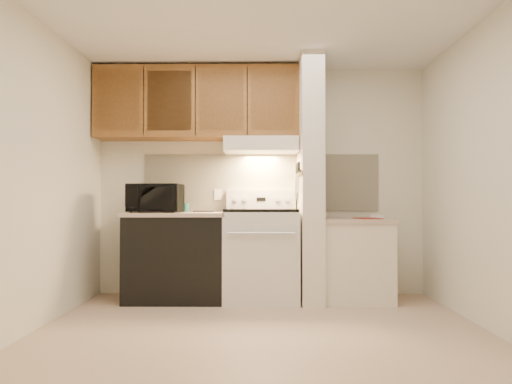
{
  "coord_description": "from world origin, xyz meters",
  "views": [
    {
      "loc": [
        -0.0,
        -3.59,
        1.03
      ],
      "look_at": [
        -0.05,
        0.75,
        1.12
      ],
      "focal_mm": 32.0,
      "sensor_mm": 36.0,
      "label": 1
    }
  ],
  "objects": [
    {
      "name": "cab_door_a",
      "position": [
        -1.51,
        1.17,
        2.08
      ],
      "size": [
        0.46,
        0.01,
        0.63
      ],
      "primitive_type": "cube",
      "color": "brown",
      "rests_on": "upper_cabinets"
    },
    {
      "name": "pillar_trim",
      "position": [
        0.39,
        1.15,
        1.3
      ],
      "size": [
        0.01,
        0.7,
        0.04
      ],
      "primitive_type": "cube",
      "color": "brown",
      "rests_on": "partition_pillar"
    },
    {
      "name": "wall_right",
      "position": [
        1.8,
        0.0,
        1.25
      ],
      "size": [
        0.02,
        3.0,
        2.5
      ],
      "primitive_type": "cube",
      "color": "silver",
      "rests_on": "floor"
    },
    {
      "name": "range_knob_right_inner",
      "position": [
        0.18,
        1.4,
        1.05
      ],
      "size": [
        0.05,
        0.02,
        0.05
      ],
      "primitive_type": "cylinder",
      "rotation": [
        1.57,
        0.0,
        0.0
      ],
      "color": "silver",
      "rests_on": "range_backguard"
    },
    {
      "name": "hood_lip",
      "position": [
        0.0,
        1.07,
        1.58
      ],
      "size": [
        0.78,
        0.04,
        0.06
      ],
      "primitive_type": "cube",
      "color": "silver",
      "rests_on": "range_hood"
    },
    {
      "name": "upper_cabinets",
      "position": [
        -0.69,
        1.32,
        2.08
      ],
      "size": [
        2.18,
        0.33,
        0.77
      ],
      "primitive_type": "cube",
      "color": "brown",
      "rests_on": "wall_back"
    },
    {
      "name": "knife_blade_c",
      "position": [
        0.38,
        1.11,
        1.2
      ],
      "size": [
        0.01,
        0.04,
        0.2
      ],
      "primitive_type": "cube",
      "color": "silver",
      "rests_on": "knife_strip"
    },
    {
      "name": "knife_handle_a",
      "position": [
        0.38,
        0.93,
        1.37
      ],
      "size": [
        0.02,
        0.02,
        0.1
      ],
      "primitive_type": "cylinder",
      "color": "black",
      "rests_on": "knife_strip"
    },
    {
      "name": "knife_handle_e",
      "position": [
        0.38,
        1.25,
        1.37
      ],
      "size": [
        0.02,
        0.02,
        0.1
      ],
      "primitive_type": "cylinder",
      "color": "black",
      "rests_on": "knife_strip"
    },
    {
      "name": "teal_jar",
      "position": [
        -0.83,
        1.39,
        0.96
      ],
      "size": [
        0.11,
        0.11,
        0.09
      ],
      "primitive_type": "cylinder",
      "rotation": [
        0.0,
        0.0,
        -0.32
      ],
      "color": "#225F52",
      "rests_on": "left_countertop"
    },
    {
      "name": "cab_door_d",
      "position": [
        0.13,
        1.17,
        2.08
      ],
      "size": [
        0.46,
        0.01,
        0.63
      ],
      "primitive_type": "cube",
      "color": "brown",
      "rests_on": "upper_cabinets"
    },
    {
      "name": "cab_gap_a",
      "position": [
        -1.23,
        1.16,
        2.08
      ],
      "size": [
        0.01,
        0.01,
        0.73
      ],
      "primitive_type": "cube",
      "color": "black",
      "rests_on": "upper_cabinets"
    },
    {
      "name": "ceiling",
      "position": [
        0.0,
        0.0,
        2.5
      ],
      "size": [
        3.6,
        3.6,
        0.0
      ],
      "primitive_type": "plane",
      "rotation": [
        3.14,
        0.0,
        0.0
      ],
      "color": "white",
      "rests_on": "wall_back"
    },
    {
      "name": "range_body",
      "position": [
        0.0,
        1.16,
        0.46
      ],
      "size": [
        0.76,
        0.65,
        0.92
      ],
      "primitive_type": "cube",
      "color": "silver",
      "rests_on": "floor"
    },
    {
      "name": "right_countertop",
      "position": [
        0.97,
        1.15,
        0.83
      ],
      "size": [
        0.74,
        0.64,
        0.04
      ],
      "primitive_type": "cube",
      "color": "#C0A796",
      "rests_on": "right_cab_base"
    },
    {
      "name": "floor",
      "position": [
        0.0,
        0.0,
        0.0
      ],
      "size": [
        3.6,
        3.6,
        0.0
      ],
      "primitive_type": "plane",
      "color": "#C8AA8E",
      "rests_on": "ground"
    },
    {
      "name": "dishwasher_front",
      "position": [
        -0.88,
        1.17,
        0.43
      ],
      "size": [
        1.0,
        0.63,
        0.87
      ],
      "primitive_type": "cube",
      "color": "black",
      "rests_on": "floor"
    },
    {
      "name": "range_display",
      "position": [
        0.0,
        1.4,
        1.05
      ],
      "size": [
        0.1,
        0.01,
        0.04
      ],
      "primitive_type": "cube",
      "color": "black",
      "rests_on": "range_backguard"
    },
    {
      "name": "oven_window",
      "position": [
        0.0,
        0.84,
        0.5
      ],
      "size": [
        0.5,
        0.01,
        0.3
      ],
      "primitive_type": "cube",
      "color": "black",
      "rests_on": "range_body"
    },
    {
      "name": "knife_blade_e",
      "position": [
        0.38,
        1.26,
        1.21
      ],
      "size": [
        0.01,
        0.04,
        0.18
      ],
      "primitive_type": "cube",
      "color": "silver",
      "rests_on": "knife_strip"
    },
    {
      "name": "wall_back",
      "position": [
        0.0,
        1.5,
        1.25
      ],
      "size": [
        3.6,
        2.5,
        0.02
      ],
      "primitive_type": "cube",
      "rotation": [
        1.57,
        0.0,
        0.0
      ],
      "color": "silver",
      "rests_on": "floor"
    },
    {
      "name": "knife_blade_d",
      "position": [
        0.38,
        1.18,
        1.22
      ],
      "size": [
        0.01,
        0.04,
        0.16
      ],
      "primitive_type": "cube",
      "color": "silver",
      "rests_on": "knife_strip"
    },
    {
      "name": "knife_blade_a",
      "position": [
        0.38,
        0.95,
        1.22
      ],
      "size": [
        0.01,
        0.03,
        0.16
      ],
      "primitive_type": "cube",
      "color": "silver",
      "rests_on": "knife_strip"
    },
    {
      "name": "partition_pillar",
      "position": [
        0.51,
        1.15,
        1.25
      ],
      "size": [
        0.22,
        0.7,
        2.5
      ],
      "primitive_type": "cube",
      "color": "silver",
      "rests_on": "floor"
    },
    {
      "name": "cab_door_c",
      "position": [
        -0.42,
        1.17,
        2.08
      ],
      "size": [
        0.46,
        0.01,
        0.63
      ],
      "primitive_type": "cube",
      "color": "brown",
      "rests_on": "upper_cabinets"
    },
    {
      "name": "outlet",
      "position": [
        -0.48,
        1.48,
        1.1
      ],
      "size": [
        0.08,
        0.01,
        0.12
      ],
      "primitive_type": "cube",
      "color": "silver",
      "rests_on": "backsplash"
    },
    {
      "name": "range_hood",
      "position": [
        0.0,
        1.28,
        1.62
      ],
      "size": [
        0.78,
        0.44,
        0.15
      ],
      "primitive_type": "cube",
      "color": "silver",
      "rests_on": "upper_cabinets"
    },
    {
      "name": "spoon_rest",
      "position": [
        -0.63,
        1.36,
        0.92
      ],
      "size": [
        0.23,
        0.08,
        0.02
      ],
      "primitive_type": "cube",
      "rotation": [
        0.0,
        0.0,
        -0.05
      ],
      "color": "black",
      "rests_on": "left_countertop"
    },
    {
      "name": "knife_handle_d",
      "position": [
        0.38,
        1.18,
        1.37
      ],
      "size": [
        0.02,
        0.02,
        0.1
      ],
      "primitive_type": "cylinder",
      "color": "black",
      "rests_on": "knife_strip"
    },
    {
      "name": "knife_strip",
      "position": [
        0.39,
        1.1,
        1.32
      ],
      "size": [
        0.02,
        0.42,
        0.04
      ],
      "primitive_type": "cube",
      "color": "black",
      "rests_on": "partition_pillar"
    },
    {
      "name": "oven_mitt",
      "position": [
        0.38,
        1.32,
        1.16
      ],
      "size": [
        0.03,
        0.09,
        0.22
      ],
      "primitive_type": "cube",
      "color": "slate",
      "rests_on": "partition_pillar"
    },
    {
      "name": "cab_door_b",
      "position": [
        -0.96,
        1.17,
        2.08
      ],
      "size": [
        0.46,
        0.01,
        0.63
      ],
      "primitive_type": "cube",
      "color": "brown",
      "rests_on": "upper_cabinets"
    },
    {
      "name": "knife_handle_b",
      "position": [
        0.38,
        1.03,
        1.37
      ],
      "size": [
        0.02,
        0.02,
        0.1
      ],
      "primitive_type": "cylinder",
      "color": "black",
      "rests_on": "knife_strip"
    },
    {
      "name": "range_knob_left_inner",
      "position": [
        -0.18,
        1.4,
        1.05
      ],
      "size": [
        0.05,
        0.02,
        0.05
      ],
      "primitive_type": "cylinder",
      "rotation": [
        1.57,
        0.0,
        0.0
      ],
      "color": "silver",
      "rests_on": "range_backguard"
    },
    {
      "name": "cab_gap_b",
      "position": [
        -0.69,
        1.16,
        2.08
      ],
      "size": [
        0.01,
        0.01,
        0.73
      ],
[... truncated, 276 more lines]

